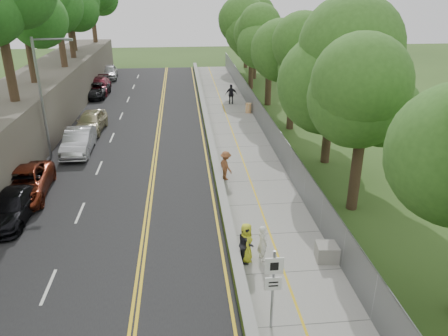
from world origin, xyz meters
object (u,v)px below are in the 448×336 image
painter_0 (246,242)px  signpost (273,282)px  construction_barrel (248,108)px  car_2 (23,184)px  person_far (231,94)px  concrete_block (329,252)px  streetlight (44,91)px

painter_0 → signpost: bearing=-177.5°
construction_barrel → car_2: (-14.90, -15.72, 0.34)m
person_far → car_2: bearing=55.5°
construction_barrel → car_2: car_2 is taller
construction_barrel → painter_0: size_ratio=0.50×
concrete_block → car_2: size_ratio=0.20×
concrete_block → person_far: size_ratio=0.57×
construction_barrel → person_far: 3.54m
streetlight → painter_0: size_ratio=4.53×
signpost → person_far: 30.30m
signpost → construction_barrel: (3.25, 26.94, -1.47)m
signpost → person_far: bearing=86.1°
concrete_block → car_2: 16.68m
car_2 → person_far: size_ratio=2.93×
painter_0 → person_far: 26.31m
painter_0 → person_far: size_ratio=0.92×
construction_barrel → painter_0: bearing=-98.8°
streetlight → signpost: size_ratio=2.58×
construction_barrel → car_2: bearing=-133.5°
streetlight → person_far: streetlight is taller
streetlight → person_far: (13.56, 13.21, -3.63)m
painter_0 → streetlight: bearing=39.0°
car_2 → person_far: (13.69, 19.00, 0.19)m
car_2 → painter_0: 13.44m
streetlight → car_2: bearing=-91.4°
concrete_block → person_far: bearing=92.6°
streetlight → concrete_block: 20.31m
construction_barrel → signpost: bearing=-96.9°
concrete_block → person_far: 26.53m
car_2 → person_far: 23.42m
concrete_block → painter_0: painter_0 is taller
construction_barrel → concrete_block: size_ratio=0.79×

